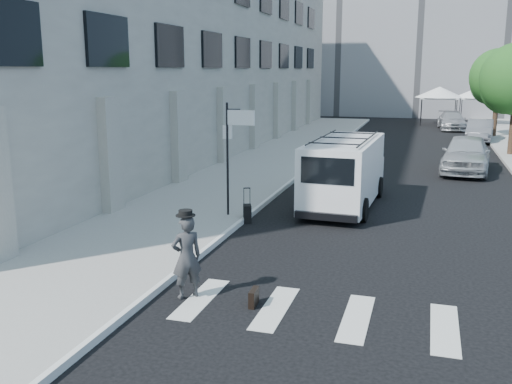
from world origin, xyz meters
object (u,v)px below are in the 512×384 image
Objects in this scene: suitcase at (247,213)px; parked_car_c at (452,121)px; cargo_van at (345,171)px; briefcase at (254,297)px; parked_car_a at (466,154)px; parked_car_b at (480,131)px; businessman at (187,257)px.

suitcase is 31.63m from parked_car_c.
cargo_van reaches higher than parked_car_c.
parked_car_a reaches higher than briefcase.
suitcase is 0.24× the size of parked_car_b.
briefcase is 6.34m from suitcase.
parked_car_a is at bearing -94.85° from parked_car_c.
briefcase is (1.44, 0.00, -0.70)m from businessman.
briefcase is at bearing -92.31° from suitcase.
cargo_van is 9.19m from parked_car_a.
cargo_van is (2.53, 3.14, 0.91)m from suitcase.
parked_car_a is 1.06× the size of parked_car_c.
businessman is at bearing -104.24° from parked_car_a.
businessman is at bearing -104.52° from parked_car_c.
businessman is 1.64× the size of suitcase.
parked_car_c reaches higher than briefcase.
suitcase is 13.18m from parked_car_a.
businessman is 1.60m from briefcase.
parked_car_a is at bearing 63.85° from cargo_van.
parked_car_b reaches higher than suitcase.
businessman is 0.35× the size of parked_car_a.
suitcase is (-0.62, 6.00, -0.59)m from businessman.
cargo_van is 1.41× the size of parked_car_b.
parked_car_c is at bearing 95.82° from parked_car_a.
businessman is 9.34m from cargo_van.
cargo_van reaches higher than briefcase.
businessman reaches higher than briefcase.
suitcase is at bearing -115.79° from parked_car_a.
suitcase is 0.17× the size of cargo_van.
cargo_van is 21.16m from parked_car_b.
businessman reaches higher than parked_car_a.
parked_car_b is (1.49, 12.25, -0.13)m from parked_car_a.
businessman is at bearing -98.02° from parked_car_b.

